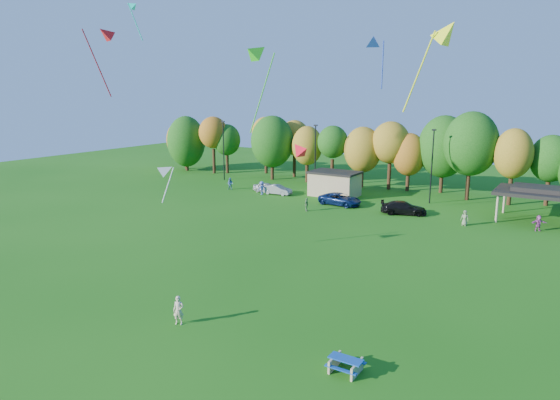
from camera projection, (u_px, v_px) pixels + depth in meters
The scene contains 23 objects.
ground at pixel (206, 325), 29.33m from camera, with size 160.00×160.00×0.00m, color #19600F.
tree_line at pixel (421, 150), 66.37m from camera, with size 93.57×10.55×11.15m.
lamp_posts at pixel (432, 164), 60.45m from camera, with size 64.50×0.25×9.09m.
utility_building at pixel (335, 183), 65.67m from camera, with size 6.30×4.30×3.25m.
pavilion at pixel (538, 192), 52.12m from camera, with size 8.20×6.20×3.77m.
picnic_table at pixel (346, 364), 24.37m from camera, with size 1.66×1.38×0.72m.
kite_flyer at pixel (179, 310), 29.29m from camera, with size 0.63×0.42×1.74m, color beige.
car_a at pixel (267, 188), 68.10m from camera, with size 1.56×3.88×1.32m, color silver.
car_b at pixel (278, 190), 66.66m from camera, with size 1.36×3.91×1.29m, color gray.
car_c at pixel (340, 199), 60.37m from camera, with size 2.41×5.22×1.45m, color #0D1F4F.
car_d at pixel (404, 208), 55.84m from camera, with size 2.05×5.03×1.46m, color black.
far_person_0 at pixel (262, 188), 66.59m from camera, with size 1.15×0.66×1.78m, color #5562BB.
far_person_1 at pixel (230, 184), 69.96m from camera, with size 0.82×0.64×1.68m, color #4D70AA.
far_person_2 at pixel (307, 205), 57.29m from camera, with size 0.90×0.38×1.54m, color #5B8551.
far_person_3 at pixel (539, 223), 49.06m from camera, with size 1.49×0.48×1.61m, color #A74594.
far_person_5 at pixel (465, 218), 51.07m from camera, with size 0.79×0.51×1.61m, color #71855B.
kite_1 at pixel (373, 40), 38.39m from camera, with size 1.69×2.79×4.51m.
kite_4 at pixel (131, 6), 52.93m from camera, with size 2.58×1.52×4.35m.
kite_5 at pixel (259, 53), 39.09m from camera, with size 2.68×4.25×7.48m.
kite_6 at pixel (105, 34), 44.45m from camera, with size 2.08×3.78×6.45m.
kite_11 at pixel (447, 33), 28.82m from camera, with size 3.46×1.65×5.60m.
kite_12 at pixel (167, 171), 38.78m from camera, with size 1.89×2.02×3.51m.
kite_13 at pixel (299, 149), 26.81m from camera, with size 1.26×1.03×1.13m.
Camera 1 is at (18.04, -20.69, 13.42)m, focal length 32.00 mm.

